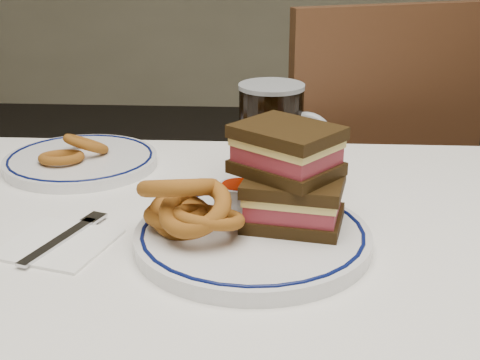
# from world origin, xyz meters

# --- Properties ---
(dining_table) EXTENTS (1.27, 0.87, 0.75)m
(dining_table) POSITION_xyz_m (0.00, 0.00, 0.64)
(dining_table) COLOR white
(dining_table) RESTS_ON floor
(chair_far) EXTENTS (0.58, 0.58, 0.98)m
(chair_far) POSITION_xyz_m (0.21, 0.75, 0.53)
(chair_far) COLOR #412715
(chair_far) RESTS_ON floor
(main_plate) EXTENTS (0.30, 0.30, 0.02)m
(main_plate) POSITION_xyz_m (-0.01, 0.00, 0.76)
(main_plate) COLOR white
(main_plate) RESTS_ON dining_table
(reuben_sandwich) EXTENTS (0.16, 0.15, 0.13)m
(reuben_sandwich) POSITION_xyz_m (0.03, 0.03, 0.83)
(reuben_sandwich) COLOR black
(reuben_sandwich) RESTS_ON main_plate
(onion_rings_main) EXTENTS (0.14, 0.13, 0.11)m
(onion_rings_main) POSITION_xyz_m (-0.09, -0.01, 0.81)
(onion_rings_main) COLOR brown
(onion_rings_main) RESTS_ON main_plate
(ketchup_ramekin) EXTENTS (0.06, 0.06, 0.03)m
(ketchup_ramekin) POSITION_xyz_m (-0.04, 0.08, 0.79)
(ketchup_ramekin) COLOR silver
(ketchup_ramekin) RESTS_ON main_plate
(beer_mug) EXTENTS (0.14, 0.10, 0.16)m
(beer_mug) POSITION_xyz_m (0.01, 0.20, 0.83)
(beer_mug) COLOR black
(beer_mug) RESTS_ON dining_table
(far_plate) EXTENTS (0.26, 0.26, 0.02)m
(far_plate) POSITION_xyz_m (-0.32, 0.28, 0.76)
(far_plate) COLOR white
(far_plate) RESTS_ON dining_table
(onion_rings_far) EXTENTS (0.11, 0.12, 0.06)m
(onion_rings_far) POSITION_xyz_m (-0.32, 0.28, 0.78)
(onion_rings_far) COLOR brown
(onion_rings_far) RESTS_ON far_plate
(napkin_fork) EXTENTS (0.15, 0.17, 0.01)m
(napkin_fork) POSITION_xyz_m (-0.26, -0.01, 0.75)
(napkin_fork) COLOR white
(napkin_fork) RESTS_ON dining_table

